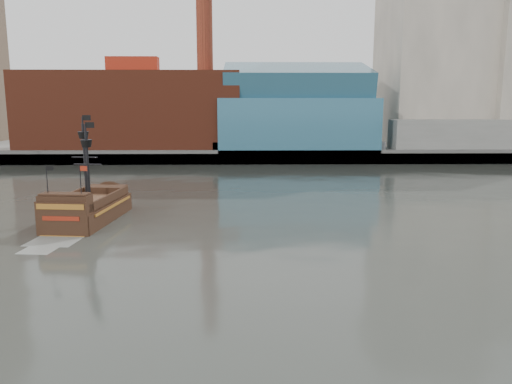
{
  "coord_description": "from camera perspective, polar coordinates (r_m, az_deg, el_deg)",
  "views": [
    {
      "loc": [
        0.04,
        -28.83,
        11.22
      ],
      "look_at": [
        0.89,
        11.3,
        4.0
      ],
      "focal_mm": 35.0,
      "sensor_mm": 36.0,
      "label": 1
    }
  ],
  "objects": [
    {
      "name": "promenade_far",
      "position": [
        121.26,
        -1.22,
        5.36
      ],
      "size": [
        220.0,
        60.0,
        2.0
      ],
      "primitive_type": "cube",
      "color": "slate",
      "rests_on": "ground"
    },
    {
      "name": "seawall",
      "position": [
        91.87,
        -1.23,
        3.99
      ],
      "size": [
        220.0,
        1.0,
        2.6
      ],
      "primitive_type": "cube",
      "color": "#4C4C49",
      "rests_on": "ground"
    },
    {
      "name": "pirate_ship",
      "position": [
        50.23,
        -18.63,
        -2.11
      ],
      "size": [
        5.71,
        14.75,
        10.77
      ],
      "rotation": [
        0.0,
        0.0,
        -0.1
      ],
      "color": "black",
      "rests_on": "ground"
    },
    {
      "name": "skyline",
      "position": [
        114.29,
        1.46,
        16.89
      ],
      "size": [
        149.0,
        45.0,
        62.0
      ],
      "color": "brown",
      "rests_on": "promenade_far"
    },
    {
      "name": "ground",
      "position": [
        30.94,
        -1.22,
        -11.07
      ],
      "size": [
        400.0,
        400.0,
        0.0
      ],
      "primitive_type": "plane",
      "color": "#282B26",
      "rests_on": "ground"
    }
  ]
}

